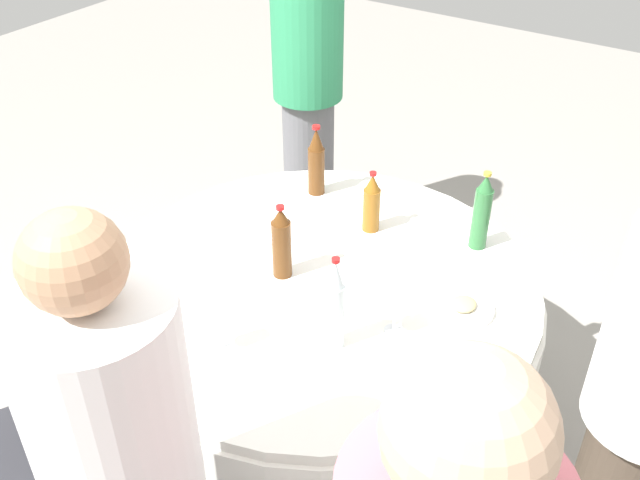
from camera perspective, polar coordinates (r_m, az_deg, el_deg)
The scene contains 14 objects.
ground_plane at distance 3.02m, azimuth 0.00°, elevation -14.13°, with size 10.00×10.00×0.00m, color gray.
dining_table at distance 2.60m, azimuth 0.00°, elevation -5.52°, with size 1.55×1.55×0.74m.
bottle_brown_rear at distance 2.91m, azimuth -0.30°, elevation 6.16°, with size 0.07×0.07×0.30m.
bottle_green_right at distance 2.64m, azimuth 12.66°, elevation 2.14°, with size 0.06×0.06×0.31m.
bottle_amber_north at distance 2.70m, azimuth 4.10°, elevation 2.90°, with size 0.06×0.06×0.25m.
bottle_brown_east at distance 2.45m, azimuth -3.06°, elevation -0.26°, with size 0.07×0.07×0.28m.
bottle_clear_mid at distance 2.15m, azimuth 1.21°, elevation -5.23°, with size 0.06×0.06×0.33m.
wine_glass_east at distance 2.24m, azimuth 5.97°, elevation -5.11°, with size 0.07×0.07×0.15m.
wine_glass_mid at distance 2.19m, azimuth -7.85°, elevation -6.39°, with size 0.06×0.06×0.15m.
plate_left at distance 2.41m, azimuth 11.26°, elevation -5.25°, with size 0.20×0.20×0.04m.
plate_far at distance 2.73m, azimuth -5.29°, elevation 0.53°, with size 0.21×0.21×0.02m.
spoon_right at distance 2.65m, azimuth 2.08°, elevation -0.63°, with size 0.18×0.02×0.01m, color silver.
person_north at distance 3.61m, azimuth -0.95°, elevation 10.86°, with size 0.34×0.34×1.55m.
chair_outer at distance 2.47m, azimuth -21.78°, elevation -14.00°, with size 0.54×0.54×0.87m.
Camera 1 is at (-1.64, -1.09, 2.29)m, focal length 40.49 mm.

